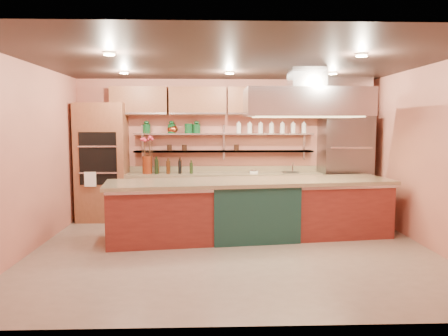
{
  "coord_description": "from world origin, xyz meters",
  "views": [
    {
      "loc": [
        -0.36,
        -6.43,
        1.9
      ],
      "look_at": [
        -0.1,
        1.0,
        1.15
      ],
      "focal_mm": 35.0,
      "sensor_mm": 36.0,
      "label": 1
    }
  ],
  "objects_px": {
    "kitchen_scale": "(254,171)",
    "green_canister": "(189,128)",
    "flower_vase": "(147,165)",
    "copper_kettle": "(173,129)",
    "island": "(251,209)",
    "refrigerator": "(345,167)"
  },
  "relations": [
    {
      "from": "flower_vase",
      "to": "kitchen_scale",
      "type": "distance_m",
      "value": 2.1
    },
    {
      "from": "copper_kettle",
      "to": "flower_vase",
      "type": "bearing_deg",
      "value": -155.82
    },
    {
      "from": "refrigerator",
      "to": "green_canister",
      "type": "height_order",
      "value": "refrigerator"
    },
    {
      "from": "flower_vase",
      "to": "green_canister",
      "type": "bearing_deg",
      "value": 15.28
    },
    {
      "from": "kitchen_scale",
      "to": "copper_kettle",
      "type": "height_order",
      "value": "copper_kettle"
    },
    {
      "from": "kitchen_scale",
      "to": "flower_vase",
      "type": "bearing_deg",
      "value": -177.89
    },
    {
      "from": "kitchen_scale",
      "to": "copper_kettle",
      "type": "bearing_deg",
      "value": 174.32
    },
    {
      "from": "flower_vase",
      "to": "copper_kettle",
      "type": "distance_m",
      "value": 0.88
    },
    {
      "from": "kitchen_scale",
      "to": "copper_kettle",
      "type": "relative_size",
      "value": 0.77
    },
    {
      "from": "island",
      "to": "kitchen_scale",
      "type": "height_order",
      "value": "kitchen_scale"
    },
    {
      "from": "kitchen_scale",
      "to": "copper_kettle",
      "type": "distance_m",
      "value": 1.82
    },
    {
      "from": "island",
      "to": "green_canister",
      "type": "distance_m",
      "value": 2.37
    },
    {
      "from": "refrigerator",
      "to": "green_canister",
      "type": "distance_m",
      "value": 3.21
    },
    {
      "from": "kitchen_scale",
      "to": "refrigerator",
      "type": "bearing_deg",
      "value": 1.79
    },
    {
      "from": "island",
      "to": "kitchen_scale",
      "type": "bearing_deg",
      "value": 74.75
    },
    {
      "from": "kitchen_scale",
      "to": "green_canister",
      "type": "bearing_deg",
      "value": 172.45
    },
    {
      "from": "island",
      "to": "flower_vase",
      "type": "xyz_separation_m",
      "value": [
        -1.91,
        1.4,
        0.62
      ]
    },
    {
      "from": "refrigerator",
      "to": "kitchen_scale",
      "type": "bearing_deg",
      "value": 179.68
    },
    {
      "from": "island",
      "to": "copper_kettle",
      "type": "xyz_separation_m",
      "value": [
        -1.42,
        1.62,
        1.31
      ]
    },
    {
      "from": "island",
      "to": "copper_kettle",
      "type": "bearing_deg",
      "value": 123.59
    },
    {
      "from": "green_canister",
      "to": "island",
      "type": "bearing_deg",
      "value": -55.82
    },
    {
      "from": "island",
      "to": "flower_vase",
      "type": "bearing_deg",
      "value": 136.11
    }
  ]
}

